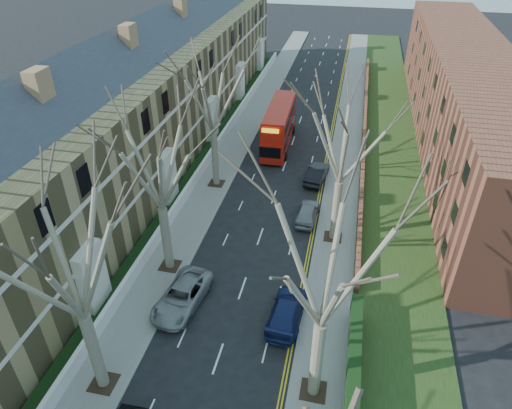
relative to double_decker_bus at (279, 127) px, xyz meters
The scene contains 16 objects.
pavement_left 5.26m from the double_decker_bus, 162.18° to the left, with size 3.00×102.00×0.12m, color slate.
pavement_right 7.85m from the double_decker_bus, 11.25° to the left, with size 3.00×102.00×0.12m, color slate.
terrace_left 14.27m from the double_decker_bus, 151.92° to the right, with size 9.70×78.00×13.60m.
flats_right 19.85m from the double_decker_bus, 16.18° to the left, with size 13.97×54.00×10.00m.
front_wall_left 9.16m from the double_decker_bus, 133.71° to the right, with size 0.30×78.00×1.00m.
grass_verge_right 12.17m from the double_decker_bus, ahead, with size 6.00×102.00×0.06m.
tree_left_mid 32.66m from the double_decker_bus, 97.75° to the right, with size 10.50×10.50×14.71m.
tree_left_far 23.06m from the double_decker_bus, 101.27° to the right, with size 10.15×10.15×14.22m.
tree_left_dist 12.80m from the double_decker_bus, 114.24° to the right, with size 10.50×10.50×14.71m.
tree_right_mid 31.26m from the double_decker_bus, 76.46° to the right, with size 10.50×10.50×14.71m.
tree_right_far 18.48m from the double_decker_bus, 65.39° to the right, with size 10.15×10.15×14.22m.
double_decker_bus is the anchor object (origin of this frame).
car_left_far 24.97m from the double_decker_bus, 94.77° to the right, with size 2.51×5.45×1.51m, color gray.
car_right_near 25.14m from the double_decker_bus, 78.82° to the right, with size 2.04×5.02×1.46m, color navy.
car_right_mid 14.27m from the double_decker_bus, 70.31° to the right, with size 1.67×4.16×1.42m, color gray.
car_right_far 8.42m from the double_decker_bus, 53.89° to the right, with size 1.58×4.52×1.49m, color black.
Camera 1 is at (5.87, -7.38, 22.36)m, focal length 32.00 mm.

